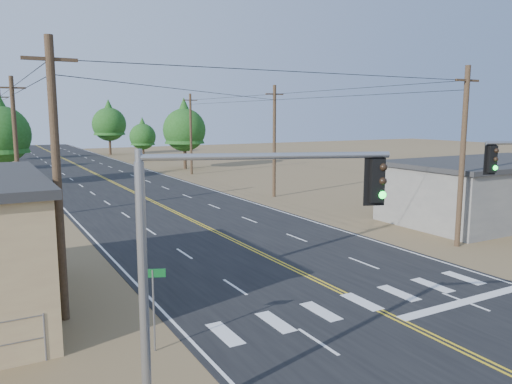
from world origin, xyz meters
TOP-DOWN VIEW (x-y plane):
  - road at (0.00, 30.00)m, footprint 15.00×200.00m
  - building_right at (19.00, 16.00)m, footprint 15.00×8.00m
  - utility_pole_left_near at (-10.50, 12.00)m, footprint 1.80×0.30m
  - utility_pole_left_mid at (-10.50, 32.00)m, footprint 1.80×0.30m
  - utility_pole_left_far at (-10.50, 52.00)m, footprint 1.80×0.30m
  - utility_pole_right_near at (10.50, 12.00)m, footprint 1.80×0.30m
  - utility_pole_right_mid at (10.50, 32.00)m, footprint 1.80×0.30m
  - utility_pole_right_far at (10.50, 52.00)m, footprint 1.80×0.30m
  - signal_mast_left at (-8.34, 3.42)m, footprint 5.35×2.23m
  - street_sign at (-8.43, 8.00)m, footprint 0.74×0.34m
  - tree_left_near at (-10.68, 50.94)m, footprint 5.89×5.89m
  - tree_right_near at (12.21, 58.62)m, footprint 5.86×5.86m
  - tree_right_mid at (10.98, 74.38)m, footprint 4.26×4.26m
  - tree_right_far at (9.00, 89.01)m, footprint 6.22×6.22m

SIDE VIEW (x-z plane):
  - road at x=0.00m, z-range 0.00..0.02m
  - street_sign at x=-8.43m, z-range 0.45..3.12m
  - building_right at x=19.00m, z-range 0.00..4.00m
  - tree_right_mid at x=10.98m, z-range 0.79..7.88m
  - signal_mast_left at x=-8.34m, z-range 1.18..7.81m
  - utility_pole_left_near at x=-10.50m, z-range 0.12..10.12m
  - utility_pole_left_mid at x=-10.50m, z-range 0.12..10.12m
  - utility_pole_left_far at x=-10.50m, z-range 0.12..10.12m
  - utility_pole_right_near at x=10.50m, z-range 0.12..10.12m
  - utility_pole_right_mid at x=10.50m, z-range 0.12..10.12m
  - utility_pole_right_far at x=10.50m, z-range 0.12..10.12m
  - tree_right_near at x=12.21m, z-range 1.09..10.86m
  - tree_left_near at x=-10.68m, z-range 1.10..10.91m
  - tree_right_far at x=9.00m, z-range 1.16..11.53m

